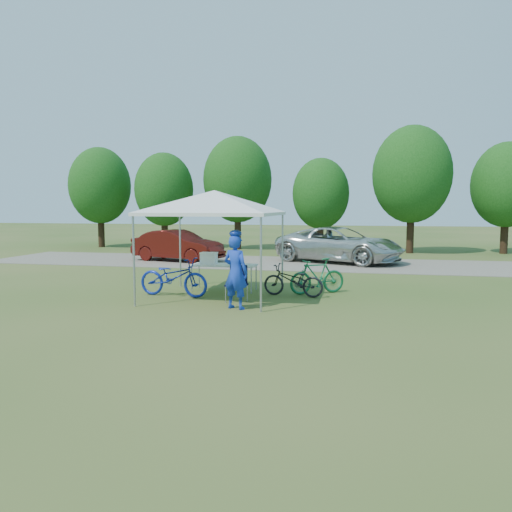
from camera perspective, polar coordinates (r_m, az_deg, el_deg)
The scene contains 14 objects.
ground at distance 12.86m, azimuth -4.68°, elevation -4.74°, with size 100.00×100.00×0.00m, color #2D5119.
gravel_strip at distance 20.57m, azimuth 1.73°, elevation -0.77°, with size 24.00×5.00×0.02m, color gray.
canopy at distance 12.66m, azimuth -4.78°, elevation 7.15°, with size 4.53×4.53×3.00m.
treeline at distance 26.48m, azimuth 3.49°, elevation 8.29°, with size 24.89×4.28×6.30m.
folding_table at distance 13.81m, azimuth -3.66°, elevation -1.14°, with size 1.77×0.74×0.73m.
folding_chair at distance 12.22m, azimuth -2.12°, elevation -2.78°, with size 0.52×0.54×0.89m.
cooler at distance 13.91m, azimuth -5.41°, elevation -0.24°, with size 0.45×0.31×0.33m.
ice_cream_cup at distance 13.67m, azimuth -2.39°, elevation -0.91°, with size 0.07×0.07×0.05m, color gold.
cyclist at distance 11.30m, azimuth -2.34°, elevation -1.85°, with size 0.61×0.40×1.68m, color #1739BC.
bike_blue at distance 13.09m, azimuth -9.40°, elevation -2.38°, with size 0.67×1.92×1.01m, color #11269B.
bike_green at distance 13.38m, azimuth 7.02°, elevation -2.28°, with size 0.45×1.59×0.96m, color #176B3D.
bike_dark at distance 12.94m, azimuth 4.25°, elevation -2.80°, with size 0.55×1.59×0.84m, color black.
minivan at distance 20.95m, azimuth 9.53°, elevation 1.30°, with size 2.43×5.26×1.46m, color silver.
sedan at distance 21.41m, azimuth -8.95°, elevation 1.20°, with size 1.38×3.97×1.31m, color #54120E.
Camera 1 is at (3.65, -12.11, 2.32)m, focal length 35.00 mm.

